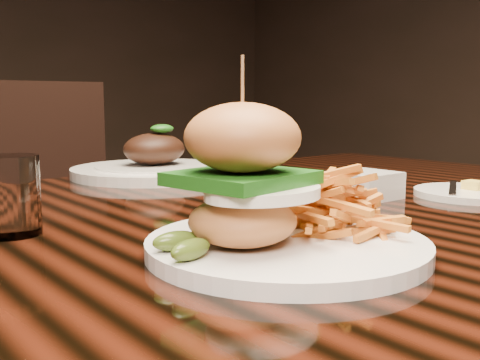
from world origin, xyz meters
TOP-DOWN VIEW (x-y plane):
  - dining_table at (0.00, 0.00)m, footprint 1.60×0.90m
  - burger_plate at (-0.07, -0.21)m, footprint 0.27×0.27m
  - side_saucer at (0.38, -0.15)m, footprint 0.16×0.16m
  - ramekin at (0.24, -0.06)m, footprint 0.11×0.11m
  - water_tumbler at (-0.24, 0.03)m, footprint 0.06×0.06m
  - far_dish at (0.12, 0.36)m, footprint 0.32×0.32m
  - chair_far at (0.07, 0.89)m, footprint 0.50×0.51m

SIDE VIEW (x-z plane):
  - chair_far at x=0.07m, z-range 0.06..1.01m
  - dining_table at x=0.00m, z-range 0.30..1.05m
  - side_saucer at x=0.38m, z-range 0.74..0.77m
  - far_dish at x=0.12m, z-range 0.72..0.82m
  - ramekin at x=0.24m, z-range 0.75..0.79m
  - water_tumbler at x=-0.24m, z-range 0.75..0.84m
  - burger_plate at x=-0.07m, z-range 0.71..0.89m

